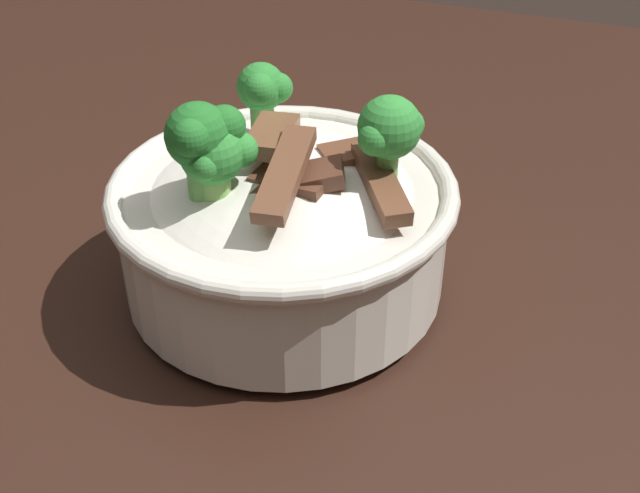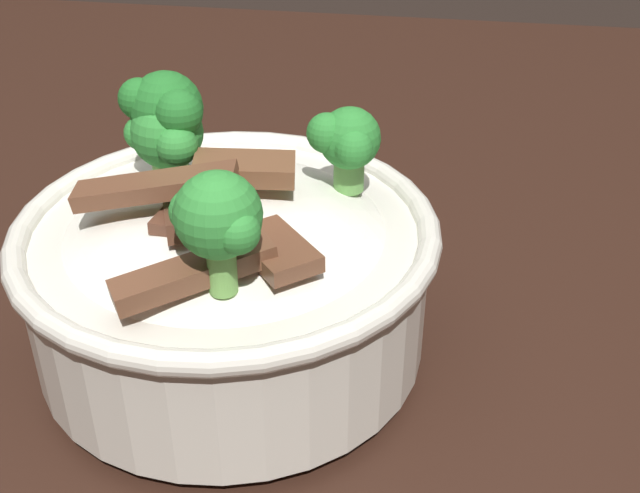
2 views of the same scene
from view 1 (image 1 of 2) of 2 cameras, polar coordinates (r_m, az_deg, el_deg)
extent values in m
cube|color=black|center=(0.52, -14.53, -11.00)|extent=(1.39, 1.09, 0.06)
cube|color=black|center=(1.39, -14.77, 0.23)|extent=(0.07, 0.07, 0.75)
cylinder|color=silver|center=(0.54, -2.42, -2.72)|extent=(0.10, 0.10, 0.01)
cylinder|color=silver|center=(0.52, -2.53, 0.69)|extent=(0.20, 0.20, 0.07)
torus|color=silver|center=(0.50, -2.64, 4.03)|extent=(0.22, 0.22, 0.01)
ellipsoid|color=white|center=(0.51, -2.59, 2.56)|extent=(0.18, 0.18, 0.07)
cube|color=brown|center=(0.50, -3.37, 7.68)|extent=(0.05, 0.03, 0.01)
cube|color=brown|center=(0.48, 4.25, 4.47)|extent=(0.07, 0.05, 0.02)
cube|color=brown|center=(0.46, -2.44, 5.13)|extent=(0.08, 0.03, 0.02)
cube|color=#563323|center=(0.48, -2.16, 4.56)|extent=(0.02, 0.05, 0.01)
cube|color=#563323|center=(0.48, -1.58, 4.65)|extent=(0.04, 0.06, 0.02)
cube|color=brown|center=(0.51, 2.60, 6.53)|extent=(0.05, 0.05, 0.01)
cylinder|color=#5B9947|center=(0.47, -8.20, 4.81)|extent=(0.02, 0.02, 0.03)
sphere|color=#237028|center=(0.46, -8.47, 7.65)|extent=(0.04, 0.04, 0.04)
sphere|color=#237028|center=(0.45, -8.97, 7.48)|extent=(0.02, 0.02, 0.02)
sphere|color=#237028|center=(0.46, -6.65, 8.32)|extent=(0.02, 0.02, 0.02)
cylinder|color=#6BA84C|center=(0.49, 4.72, 5.66)|extent=(0.01, 0.01, 0.03)
sphere|color=green|center=(0.47, 4.86, 8.28)|extent=(0.04, 0.04, 0.04)
sphere|color=green|center=(0.47, 3.85, 7.48)|extent=(0.02, 0.02, 0.02)
sphere|color=green|center=(0.48, 6.18, 8.42)|extent=(0.02, 0.02, 0.02)
cylinder|color=#5B9947|center=(0.55, -4.05, 9.16)|extent=(0.02, 0.02, 0.02)
sphere|color=#2D8433|center=(0.54, -4.14, 11.03)|extent=(0.03, 0.03, 0.03)
sphere|color=#2D8433|center=(0.53, -4.24, 10.88)|extent=(0.02, 0.02, 0.02)
sphere|color=#2D8433|center=(0.54, -2.95, 10.98)|extent=(0.02, 0.02, 0.02)
cylinder|color=#7AB256|center=(0.48, -7.34, 4.24)|extent=(0.02, 0.02, 0.02)
sphere|color=green|center=(0.46, -7.54, 6.49)|extent=(0.04, 0.04, 0.04)
sphere|color=green|center=(0.45, -8.05, 5.63)|extent=(0.02, 0.02, 0.02)
sphere|color=green|center=(0.47, -5.59, 6.71)|extent=(0.02, 0.02, 0.02)
camera|label=2|loc=(0.52, 43.14, 22.18)|focal=46.36mm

